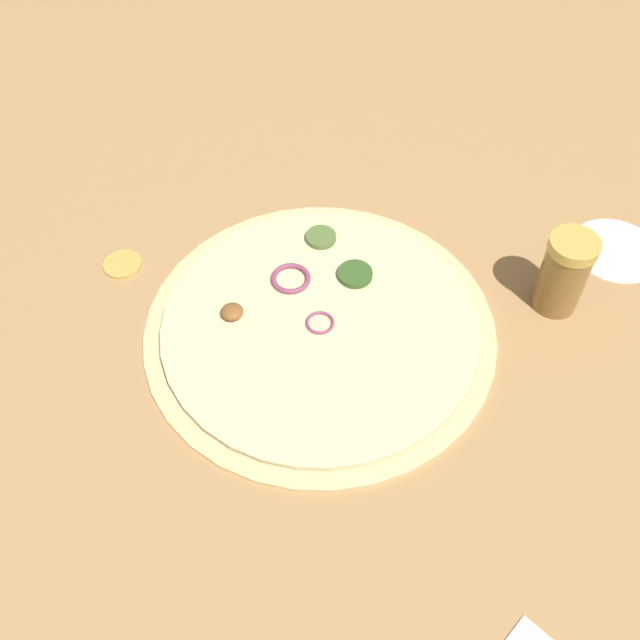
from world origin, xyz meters
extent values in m
plane|color=tan|center=(0.00, 0.00, 0.00)|extent=(3.00, 3.00, 0.00)
cylinder|color=beige|center=(0.00, 0.00, 0.00)|extent=(0.36, 0.36, 0.01)
cylinder|color=beige|center=(0.00, 0.00, 0.01)|extent=(0.32, 0.32, 0.00)
cylinder|color=#385B23|center=(0.00, -0.07, 0.01)|extent=(0.04, 0.04, 0.01)
torus|color=#934266|center=(0.00, 0.00, 0.01)|extent=(0.03, 0.03, 0.00)
torus|color=#934266|center=(0.06, -0.04, 0.01)|extent=(0.04, 0.04, 0.01)
cylinder|color=#567538|center=(0.06, -0.10, 0.01)|extent=(0.03, 0.03, 0.01)
ellipsoid|color=brown|center=(0.08, 0.04, 0.02)|extent=(0.02, 0.02, 0.01)
cylinder|color=olive|center=(-0.19, -0.16, 0.04)|extent=(0.05, 0.05, 0.08)
cylinder|color=gold|center=(-0.19, -0.16, 0.09)|extent=(0.05, 0.05, 0.01)
cylinder|color=gold|center=(0.23, 0.03, 0.00)|extent=(0.04, 0.04, 0.01)
cylinder|color=white|center=(-0.23, -0.26, 0.00)|extent=(0.10, 0.10, 0.00)
camera|label=1|loc=(-0.23, 0.40, 0.61)|focal=42.00mm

